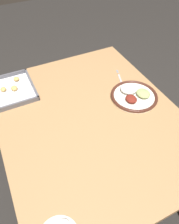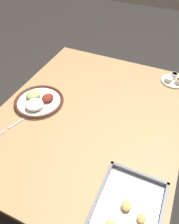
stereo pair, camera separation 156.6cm
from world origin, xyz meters
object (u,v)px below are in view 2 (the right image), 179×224
Objects in this scene: dinner_plate at (39,101)px; baking_tray at (128,209)px; saucer_plate at (174,80)px; fork at (18,122)px.

baking_tray is (0.39, 0.67, -0.00)m from dinner_plate.
fork is at bearing -44.60° from saucer_plate.
fork is 0.72m from baking_tray.
dinner_plate is 0.91× the size of baking_tray.
fork is 0.61× the size of baking_tray.
baking_tray is (0.21, 0.69, 0.01)m from fork.
saucer_plate is (-0.73, 0.72, 0.01)m from fork.
saucer_plate reaches higher than fork.
fork is at bearing -106.86° from baking_tray.
dinner_plate reaches higher than saucer_plate.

